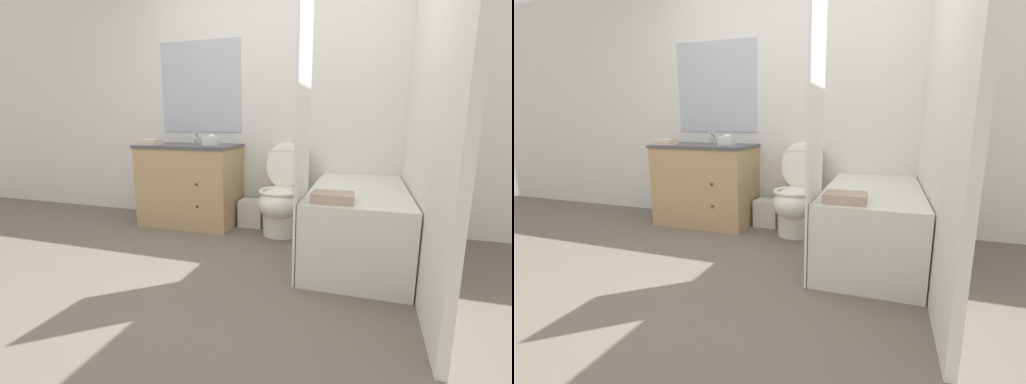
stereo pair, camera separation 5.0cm
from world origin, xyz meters
The scene contains 12 objects.
ground_plane centered at (0.00, 0.00, 0.00)m, with size 14.00×14.00×0.00m, color #6B6056.
wall_back centered at (-0.01, 1.53, 1.25)m, with size 8.00×0.06×2.50m.
wall_right centered at (1.29, 0.75, 1.25)m, with size 0.05×2.51×2.50m.
vanity_cabinet centered at (-0.77, 1.22, 0.42)m, with size 0.98×0.61×0.83m.
sink_faucet centered at (-0.77, 1.42, 0.86)m, with size 0.14×0.12×0.12m.
toilet centered at (0.21, 1.16, 0.35)m, with size 0.39×0.65×0.87m.
bathtub centered at (0.90, 0.81, 0.28)m, with size 0.70×1.39×0.55m.
shower_curtain centered at (0.54, 0.34, 1.01)m, with size 0.01×0.47×2.01m.
wastebasket centered at (-0.14, 1.32, 0.13)m, with size 0.24×0.20×0.27m.
tissue_box centered at (-0.55, 1.26, 0.87)m, with size 0.15×0.14×0.10m.
hand_towel_folded centered at (-1.12, 1.05, 0.85)m, with size 0.20×0.17×0.06m.
bath_towel_folded centered at (0.75, 0.26, 0.58)m, with size 0.26×0.19×0.06m.
Camera 2 is at (0.98, -1.89, 1.06)m, focal length 24.00 mm.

